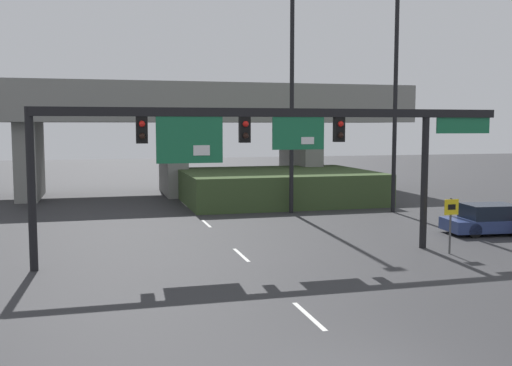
# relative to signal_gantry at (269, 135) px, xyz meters

# --- Properties ---
(lane_markings) EXTENTS (0.14, 25.38, 0.01)m
(lane_markings) POSITION_rel_signal_gantry_xyz_m (-0.94, 4.44, -4.62)
(lane_markings) COLOR silver
(lane_markings) RESTS_ON ground
(signal_gantry) EXTENTS (18.09, 0.44, 5.61)m
(signal_gantry) POSITION_rel_signal_gantry_xyz_m (0.00, 0.00, 0.00)
(signal_gantry) COLOR black
(signal_gantry) RESTS_ON ground
(speed_limit_sign) EXTENTS (0.60, 0.11, 2.19)m
(speed_limit_sign) POSITION_rel_signal_gantry_xyz_m (6.95, -1.27, -3.19)
(speed_limit_sign) COLOR #4C4C4C
(speed_limit_sign) RESTS_ON ground
(highway_light_pole_near) EXTENTS (0.70, 0.36, 14.94)m
(highway_light_pole_near) POSITION_rel_signal_gantry_xyz_m (4.38, 10.63, 3.23)
(highway_light_pole_near) COLOR black
(highway_light_pole_near) RESTS_ON ground
(highway_light_pole_far) EXTENTS (0.70, 0.36, 14.51)m
(highway_light_pole_far) POSITION_rel_signal_gantry_xyz_m (10.16, 9.50, 3.01)
(highway_light_pole_far) COLOR black
(highway_light_pole_far) RESTS_ON ground
(overpass_bridge) EXTENTS (34.47, 8.00, 7.87)m
(overpass_bridge) POSITION_rel_signal_gantry_xyz_m (-0.94, 21.96, 0.73)
(overpass_bridge) COLOR gray
(overpass_bridge) RESTS_ON ground
(grass_embankment) EXTENTS (12.19, 9.59, 2.00)m
(grass_embankment) POSITION_rel_signal_gantry_xyz_m (5.12, 15.95, -3.62)
(grass_embankment) COLOR #384C28
(grass_embankment) RESTS_ON ground
(parked_sedan_near_right) EXTENTS (4.55, 2.27, 1.37)m
(parked_sedan_near_right) POSITION_rel_signal_gantry_xyz_m (11.27, 2.09, -3.98)
(parked_sedan_near_right) COLOR navy
(parked_sedan_near_right) RESTS_ON ground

